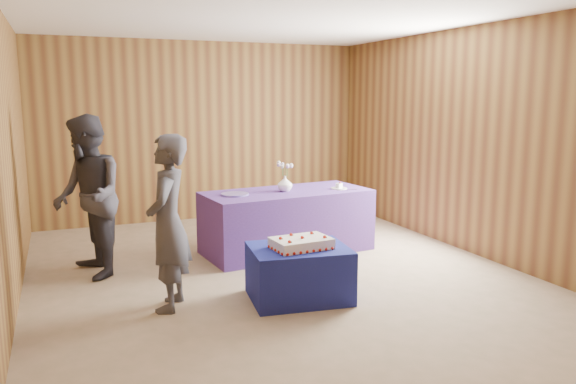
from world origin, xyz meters
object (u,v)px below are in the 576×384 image
serving_table (287,221)px  guest_left (168,223)px  sheet_cake (301,243)px  guest_right (88,197)px  vase (285,184)px  cake_table (299,273)px

serving_table → guest_left: (-1.67, -1.34, 0.41)m
sheet_cake → guest_right: size_ratio=0.34×
serving_table → guest_left: guest_left is taller
vase → guest_right: bearing=-177.2°
sheet_cake → vase: bearing=68.8°
cake_table → sheet_cake: 0.30m
serving_table → guest_left: bearing=-146.9°
serving_table → vase: vase is taller
cake_table → serving_table: size_ratio=0.45×
serving_table → guest_left: 2.18m
sheet_cake → guest_left: bearing=162.8°
cake_table → sheet_cake: size_ratio=1.56×
sheet_cake → cake_table: bearing=93.0°
cake_table → serving_table: bearing=79.3°
guest_left → guest_right: guest_right is taller
sheet_cake → guest_left: 1.22m
sheet_cake → guest_right: 2.33m
sheet_cake → guest_left: (-1.17, 0.27, 0.24)m
serving_table → guest_right: bearing=177.4°
vase → guest_right: size_ratio=0.11×
serving_table → vase: (-0.03, -0.01, 0.47)m
vase → sheet_cake: bearing=-106.8°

